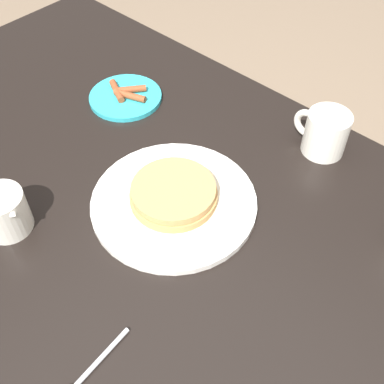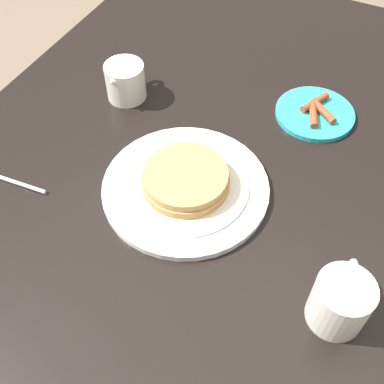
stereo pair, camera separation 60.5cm
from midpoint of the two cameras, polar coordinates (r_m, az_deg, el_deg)
name	(u,v)px [view 2 (the right image)]	position (r m, az deg, el deg)	size (l,w,h in m)	color
ground_plane	(182,339)	(1.47, 9.45, -22.83)	(8.00, 8.00, 0.00)	#7A6651
dining_table	(177,212)	(0.88, 14.91, -10.97)	(1.37, 0.83, 0.78)	black
pancake_plate	(185,184)	(0.74, 19.24, -8.98)	(0.28, 0.28, 0.04)	white
side_plate_bacon	(315,113)	(0.95, 30.95, 1.40)	(0.15, 0.15, 0.02)	#2DADBC
coffee_mug	(341,300)	(0.75, 40.26, -21.37)	(0.11, 0.08, 0.08)	silver
creamer_pitcher	(125,81)	(0.84, 8.44, 5.98)	(0.11, 0.08, 0.08)	silver
spoon	(0,177)	(0.73, -6.10, -8.16)	(0.03, 0.14, 0.01)	silver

